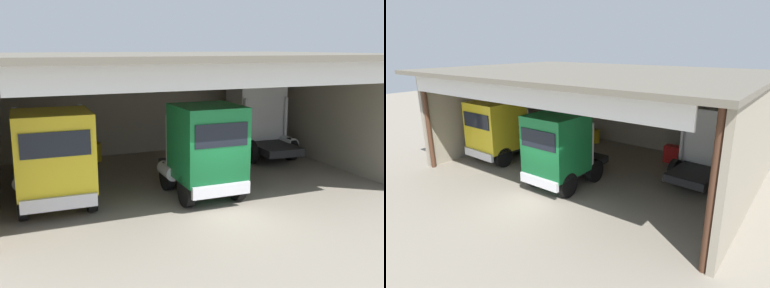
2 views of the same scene
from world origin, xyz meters
TOP-DOWN VIEW (x-y plane):
  - ground_plane at (0.00, 0.00)m, footprint 80.00×80.00m
  - workshop_shed at (0.00, 6.27)m, footprint 15.96×11.84m
  - truck_yellow_center_left_bay at (-5.44, 3.32)m, footprint 2.74×4.77m
  - truck_green_right_bay at (-0.07, 2.43)m, footprint 2.50×4.56m
  - truck_white_center_bay at (5.39, 7.70)m, footprint 2.78×4.74m
  - oil_drum at (-2.83, 9.63)m, footprint 0.58×0.58m
  - tool_cart at (3.02, 8.94)m, footprint 0.90×0.60m

SIDE VIEW (x-z plane):
  - ground_plane at x=0.00m, z-range 0.00..0.00m
  - oil_drum at x=-2.83m, z-range 0.00..0.93m
  - tool_cart at x=3.02m, z-range 0.00..1.00m
  - truck_yellow_center_left_bay at x=-5.44m, z-range 0.10..3.66m
  - truck_green_right_bay at x=-0.07m, z-range 0.11..3.67m
  - truck_white_center_bay at x=5.39m, z-range 0.06..3.72m
  - workshop_shed at x=0.00m, z-range 1.12..6.50m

